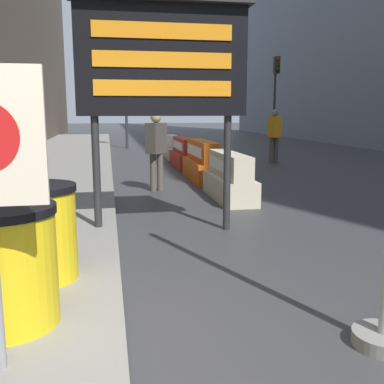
# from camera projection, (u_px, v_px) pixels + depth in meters

# --- Properties ---
(ground_plane) EXTENTS (120.00, 120.00, 0.00)m
(ground_plane) POSITION_uv_depth(u_px,v_px,m) (127.00, 359.00, 3.00)
(ground_plane) COLOR #38383A
(barrel_drum_foreground) EXTENTS (0.73, 0.73, 0.87)m
(barrel_drum_foreground) POSITION_uv_depth(u_px,v_px,m) (6.00, 266.00, 3.17)
(barrel_drum_foreground) COLOR yellow
(barrel_drum_foreground) RESTS_ON sidewalk_left
(barrel_drum_middle) EXTENTS (0.73, 0.73, 0.87)m
(barrel_drum_middle) POSITION_uv_depth(u_px,v_px,m) (37.00, 232.00, 4.05)
(barrel_drum_middle) COLOR yellow
(barrel_drum_middle) RESTS_ON sidewalk_left
(message_board) EXTENTS (2.31, 0.36, 3.07)m
(message_board) POSITION_uv_depth(u_px,v_px,m) (162.00, 60.00, 5.73)
(message_board) COLOR #28282B
(message_board) RESTS_ON ground_plane
(jersey_barrier_cream) EXTENTS (0.61, 1.88, 0.87)m
(jersey_barrier_cream) POSITION_uv_depth(u_px,v_px,m) (229.00, 179.00, 8.40)
(jersey_barrier_cream) COLOR beige
(jersey_barrier_cream) RESTS_ON ground_plane
(jersey_barrier_orange_far) EXTENTS (0.62, 2.11, 0.94)m
(jersey_barrier_orange_far) POSITION_uv_depth(u_px,v_px,m) (202.00, 163.00, 10.76)
(jersey_barrier_orange_far) COLOR orange
(jersey_barrier_orange_far) RESTS_ON ground_plane
(jersey_barrier_red_striped) EXTENTS (0.62, 2.12, 0.86)m
(jersey_barrier_red_striped) POSITION_uv_depth(u_px,v_px,m) (184.00, 154.00, 13.28)
(jersey_barrier_red_striped) COLOR red
(jersey_barrier_red_striped) RESTS_ON ground_plane
(jersey_barrier_white) EXTENTS (0.50, 1.86, 0.80)m
(jersey_barrier_white) POSITION_uv_depth(u_px,v_px,m) (173.00, 149.00, 15.56)
(jersey_barrier_white) COLOR silver
(jersey_barrier_white) RESTS_ON ground_plane
(traffic_cone_near) EXTENTS (0.44, 0.44, 0.79)m
(traffic_cone_near) POSITION_uv_depth(u_px,v_px,m) (206.00, 150.00, 14.73)
(traffic_cone_near) COLOR black
(traffic_cone_near) RESTS_ON ground_plane
(traffic_light_near_curb) EXTENTS (0.28, 0.45, 3.57)m
(traffic_light_near_curb) POSITION_uv_depth(u_px,v_px,m) (126.00, 89.00, 19.49)
(traffic_light_near_curb) COLOR #2D2D30
(traffic_light_near_curb) RESTS_ON ground_plane
(traffic_light_far_side) EXTENTS (0.28, 0.45, 4.37)m
(traffic_light_far_side) POSITION_uv_depth(u_px,v_px,m) (276.00, 81.00, 23.03)
(traffic_light_far_side) COLOR #2D2D30
(traffic_light_far_side) RESTS_ON ground_plane
(pedestrian_worker) EXTENTS (0.29, 0.46, 1.68)m
(pedestrian_worker) POSITION_uv_depth(u_px,v_px,m) (274.00, 132.00, 14.25)
(pedestrian_worker) COLOR #514C42
(pedestrian_worker) RESTS_ON ground_plane
(pedestrian_passerby) EXTENTS (0.47, 0.49, 1.62)m
(pedestrian_passerby) POSITION_uv_depth(u_px,v_px,m) (156.00, 145.00, 9.17)
(pedestrian_passerby) COLOR #514C42
(pedestrian_passerby) RESTS_ON ground_plane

